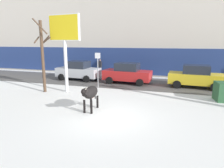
{
  "coord_description": "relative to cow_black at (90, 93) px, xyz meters",
  "views": [
    {
      "loc": [
        3.07,
        -8.9,
        3.72
      ],
      "look_at": [
        -0.57,
        2.8,
        1.1
      ],
      "focal_mm": 32.26,
      "sensor_mm": 36.0,
      "label": 1
    }
  ],
  "objects": [
    {
      "name": "ground_plane",
      "position": [
        1.14,
        -0.73,
        -0.99
      ],
      "size": [
        120.0,
        120.0,
        0.0
      ],
      "primitive_type": "plane",
      "color": "white"
    },
    {
      "name": "road_strip",
      "position": [
        1.14,
        8.09,
        -0.99
      ],
      "size": [
        60.0,
        5.6,
        0.01
      ],
      "primitive_type": "cube",
      "color": "#514F4C",
      "rests_on": "ground"
    },
    {
      "name": "building_facade",
      "position": [
        1.14,
        14.72,
        5.49
      ],
      "size": [
        44.0,
        6.1,
        13.0
      ],
      "color": "beige",
      "rests_on": "ground"
    },
    {
      "name": "cow_black",
      "position": [
        0.0,
        0.0,
        0.0
      ],
      "size": [
        0.66,
        1.91,
        1.54
      ],
      "color": "black",
      "rests_on": "ground"
    },
    {
      "name": "billboard",
      "position": [
        -3.37,
        3.36,
        3.32
      ],
      "size": [
        2.53,
        0.48,
        5.56
      ],
      "color": "silver",
      "rests_on": "ground"
    },
    {
      "name": "car_silver_sedan",
      "position": [
        -4.72,
        7.96,
        -0.09
      ],
      "size": [
        4.3,
        2.19,
        1.84
      ],
      "color": "#B7BABF",
      "rests_on": "ground"
    },
    {
      "name": "car_red_sedan",
      "position": [
        0.23,
        7.73,
        -0.09
      ],
      "size": [
        4.3,
        2.19,
        1.84
      ],
      "color": "red",
      "rests_on": "ground"
    },
    {
      "name": "car_yellow_sedan",
      "position": [
        5.92,
        7.71,
        -0.09
      ],
      "size": [
        4.3,
        2.19,
        1.84
      ],
      "color": "gold",
      "rests_on": "ground"
    },
    {
      "name": "pedestrian_near_billboard",
      "position": [
        -3.73,
        11.4,
        -0.11
      ],
      "size": [
        0.36,
        0.24,
        1.73
      ],
      "color": "#282833",
      "rests_on": "ground"
    },
    {
      "name": "bare_tree_far_back",
      "position": [
        -4.93,
        2.85,
        1.79
      ],
      "size": [
        1.14,
        1.2,
        5.24
      ],
      "color": "#4C3828",
      "rests_on": "ground"
    },
    {
      "name": "street_sign",
      "position": [
        -1.61,
        5.26,
        0.68
      ],
      "size": [
        0.44,
        0.08,
        2.82
      ],
      "color": "gray",
      "rests_on": "ground"
    }
  ]
}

